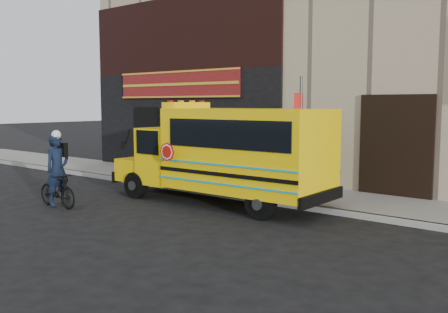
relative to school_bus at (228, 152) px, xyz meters
name	(u,v)px	position (x,y,z in m)	size (l,w,h in m)	color
ground	(169,213)	(-0.55, -1.83, -1.51)	(120.00, 120.00, 0.00)	black
curb	(230,196)	(-0.55, 0.77, -1.43)	(40.00, 0.20, 0.15)	#9E9E98
sidewalk	(258,189)	(-0.55, 2.27, -1.43)	(40.00, 3.00, 0.15)	slate
building	(347,25)	(-0.59, 8.63, 4.62)	(20.00, 10.70, 12.00)	tan
school_bus	(228,152)	(0.00, 0.00, 0.00)	(6.94, 2.49, 2.92)	black
sign_pole	(300,136)	(1.64, 1.18, 0.47)	(0.12, 0.31, 3.63)	#3A413D
bicycle	(57,190)	(-3.46, -3.29, -1.02)	(0.46, 1.63, 0.98)	black
cyclist	(58,171)	(-3.55, -3.21, -0.52)	(0.72, 0.48, 1.99)	black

